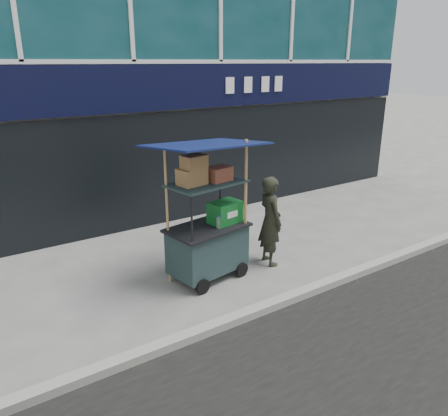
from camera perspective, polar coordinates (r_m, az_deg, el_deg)
ground at (r=6.56m, az=3.75°, el=-12.71°), size 80.00×80.00×0.00m
curb at (r=6.40m, az=4.88°, el=-13.01°), size 80.00×0.18×0.12m
vendor_cart at (r=7.03m, az=-2.04°, el=-3.04°), size 1.89×1.47×2.32m
vendor_man at (r=7.58m, az=6.06°, el=-1.68°), size 0.48×0.64×1.58m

